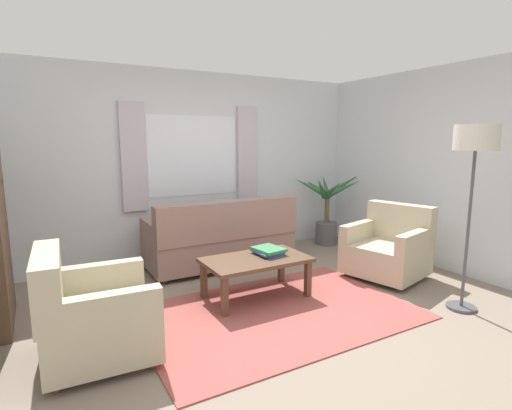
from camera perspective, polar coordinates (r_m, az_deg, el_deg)
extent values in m
plane|color=gray|center=(3.99, 3.18, -15.39)|extent=(6.24, 6.24, 0.00)
cube|color=silver|center=(5.66, -9.21, 5.56)|extent=(5.32, 0.12, 2.60)
cube|color=silver|center=(5.55, 27.19, 4.56)|extent=(0.12, 4.40, 2.60)
cube|color=white|center=(5.60, -9.03, 7.05)|extent=(1.30, 0.01, 1.10)
cube|color=silver|center=(5.33, -17.34, 6.63)|extent=(0.32, 0.06, 1.40)
cube|color=silver|center=(5.91, -1.32, 7.29)|extent=(0.32, 0.06, 1.40)
cube|color=#9E4C47|center=(3.98, 3.18, -15.31)|extent=(2.60, 1.73, 0.01)
cube|color=gray|center=(5.32, -5.30, -6.09)|extent=(1.90, 0.80, 0.38)
cube|color=gray|center=(4.94, -3.85, -2.16)|extent=(1.90, 0.20, 0.48)
cube|color=gray|center=(5.65, 2.72, -1.91)|extent=(0.16, 0.80, 0.24)
cube|color=gray|center=(4.97, -14.56, -3.81)|extent=(0.16, 0.80, 0.24)
cylinder|color=brown|center=(6.02, 0.98, -6.39)|extent=(0.06, 0.06, 0.06)
cylinder|color=brown|center=(5.39, -14.96, -8.62)|extent=(0.06, 0.06, 0.06)
cylinder|color=brown|center=(5.53, 4.17, -7.86)|extent=(0.06, 0.06, 0.06)
cylinder|color=brown|center=(4.84, -13.12, -10.63)|extent=(0.06, 0.06, 0.06)
cube|color=#BCB293|center=(3.40, -21.60, -16.16)|extent=(0.85, 0.88, 0.36)
cube|color=#BCB293|center=(3.25, -27.93, -10.05)|extent=(0.23, 0.85, 0.46)
cube|color=#BCB293|center=(2.96, -21.32, -13.97)|extent=(0.81, 0.16, 0.22)
cube|color=#BCB293|center=(3.63, -22.38, -9.64)|extent=(0.81, 0.16, 0.22)
cylinder|color=brown|center=(3.24, -14.72, -21.40)|extent=(0.05, 0.05, 0.06)
cylinder|color=brown|center=(3.83, -16.90, -16.39)|extent=(0.05, 0.05, 0.06)
cylinder|color=brown|center=(3.20, -26.95, -22.57)|extent=(0.05, 0.05, 0.06)
cylinder|color=brown|center=(3.80, -26.90, -17.27)|extent=(0.05, 0.05, 0.06)
cube|color=#BCB293|center=(5.10, 18.24, -7.36)|extent=(0.98, 1.01, 0.36)
cube|color=#BCB293|center=(5.29, 20.17, -2.29)|extent=(0.38, 0.86, 0.46)
cube|color=#BCB293|center=(5.20, 14.91, -3.58)|extent=(0.81, 0.31, 0.22)
cube|color=#BCB293|center=(4.88, 22.15, -4.82)|extent=(0.81, 0.31, 0.22)
cylinder|color=brown|center=(5.06, 12.94, -9.73)|extent=(0.05, 0.05, 0.06)
cylinder|color=brown|center=(4.75, 19.92, -11.38)|extent=(0.05, 0.05, 0.06)
cylinder|color=brown|center=(5.59, 16.60, -8.06)|extent=(0.05, 0.05, 0.06)
cylinder|color=brown|center=(5.30, 23.06, -9.38)|extent=(0.05, 0.05, 0.06)
cube|color=brown|center=(4.19, 0.00, -7.95)|extent=(1.10, 0.64, 0.04)
cube|color=brown|center=(3.84, -4.57, -13.16)|extent=(0.06, 0.06, 0.40)
cube|color=brown|center=(4.31, 7.52, -10.61)|extent=(0.06, 0.06, 0.40)
cube|color=brown|center=(4.28, -7.57, -10.76)|extent=(0.06, 0.06, 0.40)
cube|color=brown|center=(4.71, 3.67, -8.78)|extent=(0.06, 0.06, 0.40)
cube|color=#335199|center=(4.32, 1.79, -7.00)|extent=(0.22, 0.31, 0.02)
cube|color=#335199|center=(4.31, 1.70, -6.74)|extent=(0.27, 0.31, 0.02)
cube|color=#387F4C|center=(4.30, 1.86, -6.41)|extent=(0.31, 0.36, 0.03)
cylinder|color=#56565B|center=(6.47, 10.11, -4.04)|extent=(0.34, 0.34, 0.36)
cylinder|color=brown|center=(6.40, 10.21, -0.81)|extent=(0.07, 0.07, 0.39)
cone|color=#2D6638|center=(6.51, 12.74, 3.02)|extent=(0.63, 0.20, 0.39)
cone|color=#2D6638|center=(6.59, 10.03, 2.75)|extent=(0.29, 0.43, 0.42)
cone|color=#2D6638|center=(6.49, 8.61, 2.61)|extent=(0.17, 0.48, 0.28)
cone|color=#2D6638|center=(6.32, 7.81, 2.68)|extent=(0.47, 0.42, 0.36)
cone|color=#2D6638|center=(6.08, 9.47, 2.40)|extent=(0.48, 0.38, 0.42)
cone|color=#2D6638|center=(6.10, 11.09, 2.25)|extent=(0.23, 0.50, 0.37)
cone|color=#2D6638|center=(6.34, 12.71, 2.48)|extent=(0.40, 0.45, 0.37)
cube|color=brown|center=(4.20, -32.70, -3.39)|extent=(0.02, 0.90, 1.70)
cylinder|color=#4C4C51|center=(4.57, 27.57, -12.97)|extent=(0.28, 0.28, 0.03)
cylinder|color=#4C4C51|center=(4.34, 28.36, -3.28)|extent=(0.03, 0.03, 1.54)
cylinder|color=beige|center=(4.25, 29.31, 8.53)|extent=(0.40, 0.40, 0.24)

